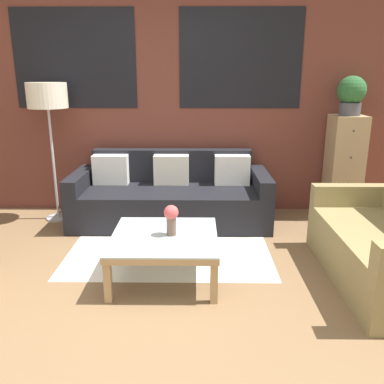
{
  "coord_description": "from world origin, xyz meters",
  "views": [
    {
      "loc": [
        0.45,
        -2.47,
        1.62
      ],
      "look_at": [
        0.41,
        1.24,
        0.55
      ],
      "focal_mm": 38.0,
      "sensor_mm": 36.0,
      "label": 1
    }
  ],
  "objects": [
    {
      "name": "ground_plane",
      "position": [
        0.0,
        0.0,
        0.0
      ],
      "size": [
        16.0,
        16.0,
        0.0
      ],
      "primitive_type": "plane",
      "color": "brown"
    },
    {
      "name": "wall_back_brick",
      "position": [
        0.0,
        2.44,
        1.41
      ],
      "size": [
        8.4,
        0.09,
        2.8
      ],
      "color": "brown",
      "rests_on": "ground_plane"
    },
    {
      "name": "rug",
      "position": [
        0.19,
        1.19,
        0.0
      ],
      "size": [
        1.9,
        1.41,
        0.0
      ],
      "color": "silver",
      "rests_on": "ground_plane"
    },
    {
      "name": "couch_dark",
      "position": [
        0.16,
        1.95,
        0.28
      ],
      "size": [
        2.18,
        0.88,
        0.78
      ],
      "color": "black",
      "rests_on": "ground_plane"
    },
    {
      "name": "coffee_table",
      "position": [
        0.19,
        0.59,
        0.32
      ],
      "size": [
        0.85,
        0.85,
        0.37
      ],
      "color": "silver",
      "rests_on": "ground_plane"
    },
    {
      "name": "floor_lamp",
      "position": [
        -1.17,
        2.02,
        1.36
      ],
      "size": [
        0.43,
        0.43,
        1.55
      ],
      "color": "#B2B2B7",
      "rests_on": "ground_plane"
    },
    {
      "name": "drawer_cabinet",
      "position": [
        2.17,
        2.17,
        0.59
      ],
      "size": [
        0.37,
        0.39,
        1.19
      ],
      "color": "tan",
      "rests_on": "ground_plane"
    },
    {
      "name": "potted_plant",
      "position": [
        2.17,
        2.17,
        1.42
      ],
      "size": [
        0.31,
        0.31,
        0.43
      ],
      "color": "#47474C",
      "rests_on": "drawer_cabinet"
    },
    {
      "name": "flower_vase",
      "position": [
        0.25,
        0.59,
        0.52
      ],
      "size": [
        0.12,
        0.12,
        0.25
      ],
      "color": "brown",
      "rests_on": "coffee_table"
    }
  ]
}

